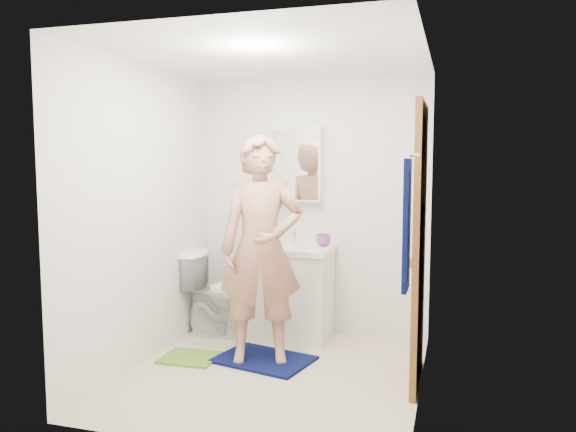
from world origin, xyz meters
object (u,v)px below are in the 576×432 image
object	(u,v)px
medicine_cabinet	(296,164)
man	(261,249)
toilet	(224,293)
toothbrush_cup	(324,240)
vanity_cabinet	(289,294)
soap_dispenser	(256,235)
towel	(407,225)

from	to	relation	value
medicine_cabinet	man	distance (m)	1.16
medicine_cabinet	man	xyz separation A→B (m)	(-0.02, -0.94, -0.67)
toilet	toothbrush_cup	xyz separation A→B (m)	(0.90, 0.22, 0.51)
toilet	man	bearing A→B (deg)	-140.70
vanity_cabinet	toilet	xyz separation A→B (m)	(-0.60, -0.11, -0.00)
medicine_cabinet	soap_dispenser	distance (m)	0.77
towel	toothbrush_cup	size ratio (longest dim) A/B	5.89
toothbrush_cup	soap_dispenser	bearing A→B (deg)	-164.65
vanity_cabinet	soap_dispenser	xyz separation A→B (m)	(-0.30, -0.06, 0.55)
vanity_cabinet	toothbrush_cup	world-z (taller)	toothbrush_cup
vanity_cabinet	towel	xyz separation A→B (m)	(1.18, -1.48, 0.85)
towel	soap_dispenser	xyz separation A→B (m)	(-1.48, 1.43, -0.30)
medicine_cabinet	vanity_cabinet	bearing A→B (deg)	-90.00
toilet	man	world-z (taller)	man
towel	soap_dispenser	bearing A→B (deg)	136.07
medicine_cabinet	soap_dispenser	bearing A→B (deg)	-136.53
vanity_cabinet	toilet	world-z (taller)	vanity_cabinet
vanity_cabinet	towel	bearing A→B (deg)	-51.53
towel	toothbrush_cup	xyz separation A→B (m)	(-0.88, 1.59, -0.35)
toothbrush_cup	medicine_cabinet	bearing A→B (deg)	158.24
toilet	soap_dispenser	distance (m)	0.63
towel	toilet	bearing A→B (deg)	142.49
medicine_cabinet	toilet	bearing A→B (deg)	-150.66
toilet	man	distance (m)	0.99
towel	toothbrush_cup	distance (m)	1.85
vanity_cabinet	soap_dispenser	bearing A→B (deg)	-168.80
vanity_cabinet	medicine_cabinet	xyz separation A→B (m)	(0.00, 0.22, 1.20)
medicine_cabinet	toilet	xyz separation A→B (m)	(-0.60, -0.34, -1.20)
man	toothbrush_cup	bearing A→B (deg)	50.07
vanity_cabinet	toilet	bearing A→B (deg)	-169.24
towel	soap_dispenser	size ratio (longest dim) A/B	4.12
medicine_cabinet	soap_dispenser	world-z (taller)	medicine_cabinet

